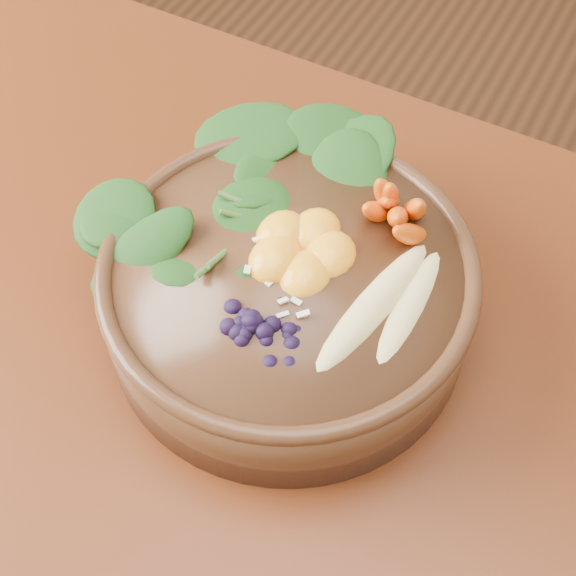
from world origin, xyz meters
name	(u,v)px	position (x,y,z in m)	size (l,w,h in m)	color
stoneware_bowl	(288,295)	(-0.16, 0.15, 0.79)	(0.29, 0.29, 0.08)	#4A2E1C
kale_heap	(274,174)	(-0.21, 0.21, 0.85)	(0.19, 0.17, 0.04)	#1F4E19
carrot_cluster	(399,186)	(-0.11, 0.22, 0.87)	(0.06, 0.06, 0.08)	#F15E0D
banana_halves	(394,294)	(-0.08, 0.15, 0.84)	(0.06, 0.16, 0.03)	#E0CC84
mandarin_cluster	(302,237)	(-0.16, 0.16, 0.84)	(0.08, 0.09, 0.03)	#FFA21C
blueberry_pile	(251,310)	(-0.16, 0.09, 0.85)	(0.13, 0.10, 0.04)	black
coconut_flakes	(277,282)	(-0.16, 0.13, 0.83)	(0.09, 0.07, 0.01)	white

